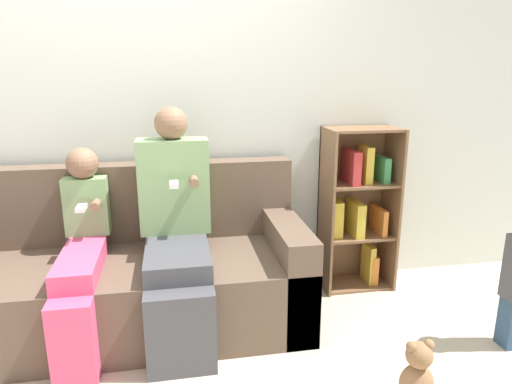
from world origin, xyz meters
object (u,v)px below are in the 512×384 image
object	(u,v)px
child_seated	(81,252)
bookshelf	(357,208)
adult_seated	(176,223)
teddy_bear	(417,374)
couch	(132,277)

from	to	relation	value
child_seated	bookshelf	bearing A→B (deg)	13.80
child_seated	adult_seated	bearing A→B (deg)	5.87
adult_seated	teddy_bear	distance (m)	1.48
bookshelf	couch	bearing A→B (deg)	-169.43
adult_seated	bookshelf	bearing A→B (deg)	16.93
couch	bookshelf	xyz separation A→B (m)	(1.56, 0.29, 0.26)
bookshelf	adult_seated	bearing A→B (deg)	-163.07
couch	child_seated	distance (m)	0.38
couch	child_seated	bearing A→B (deg)	-148.18
child_seated	teddy_bear	world-z (taller)	child_seated
adult_seated	teddy_bear	xyz separation A→B (m)	(1.08, -0.87, -0.53)
couch	teddy_bear	distance (m)	1.68
couch	teddy_bear	size ratio (longest dim) A/B	6.32
child_seated	bookshelf	distance (m)	1.86
bookshelf	teddy_bear	distance (m)	1.34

